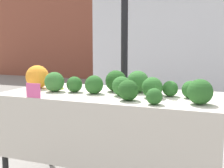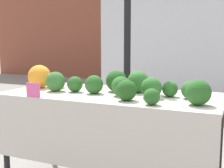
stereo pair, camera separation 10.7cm
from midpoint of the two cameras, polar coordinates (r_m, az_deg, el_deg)
The scene contains 19 objects.
building_facade at distance 9.87m, azimuth 18.63°, elevation 13.50°, with size 16.00×0.60×4.65m.
tent_pole at distance 3.23m, azimuth 3.76°, elevation 6.98°, with size 0.07×0.07×2.52m.
parked_truck at distance 7.13m, azimuth 17.03°, elevation 7.88°, with size 4.43×1.88×2.55m.
market_table at distance 2.54m, azimuth 0.60°, elevation -4.60°, with size 1.79×0.82×0.88m.
orange_cauliflower at distance 2.94m, azimuth -12.11°, elevation 1.35°, with size 0.21×0.21×0.21m.
romanesco_head at distance 2.86m, azimuth -8.82°, elevation 0.24°, with size 0.14×0.14×0.11m.
broccoli_head_0 at distance 2.67m, azimuth 1.97°, elevation 0.57°, with size 0.18×0.18×0.18m.
broccoli_head_1 at distance 2.46m, azimuth 2.93°, elevation -0.41°, with size 0.16×0.16×0.16m.
broccoli_head_2 at distance 2.47m, azimuth 11.77°, elevation -0.90°, with size 0.12×0.12×0.12m.
broccoli_head_3 at distance 2.62m, azimuth 5.97°, elevation 0.41°, with size 0.19×0.19×0.19m.
broccoli_head_4 at distance 2.20m, azimuth 16.85°, elevation -1.48°, with size 0.18×0.18×0.18m.
broccoli_head_5 at distance 2.14m, azimuth 8.70°, elevation -2.32°, with size 0.11×0.11×0.11m.
broccoli_head_6 at distance 2.27m, azimuth 4.01°, elevation -1.16°, with size 0.15×0.15×0.15m.
broccoli_head_7 at distance 2.39m, azimuth 8.48°, elevation -0.69°, with size 0.16×0.16×0.16m.
broccoli_head_8 at distance 2.66m, azimuth -5.65°, elevation -0.03°, with size 0.13×0.13×0.13m.
broccoli_head_9 at distance 2.42m, azimuth 15.31°, elevation -1.09°, with size 0.13×0.13×0.13m.
broccoli_head_10 at distance 2.56m, azimuth -2.12°, elevation -0.10°, with size 0.15×0.15×0.15m.
broccoli_head_11 at distance 2.72m, azimuth -9.21°, elevation 0.45°, with size 0.17×0.17×0.17m.
price_sign at distance 2.47m, azimuth -13.02°, elevation -1.08°, with size 0.13×0.01×0.11m.
Camera 2 is at (1.03, -2.32, 1.32)m, focal length 50.00 mm.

